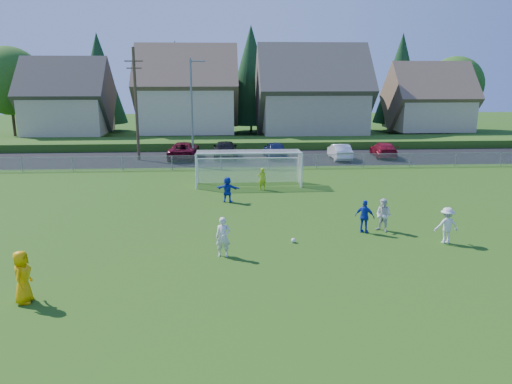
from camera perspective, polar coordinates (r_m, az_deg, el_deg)
ground at (r=20.41m, az=1.50°, el=-9.10°), size 160.00×160.00×0.00m
asphalt_lot at (r=46.95m, az=-1.57°, el=3.90°), size 60.00×60.00×0.00m
grass_embankment at (r=54.30m, az=-1.89°, el=5.64°), size 70.00×6.00×0.80m
soccer_ball at (r=23.75m, az=4.29°, el=-5.54°), size 0.22×0.22×0.22m
referee at (r=19.30m, az=-25.14°, el=-8.78°), size 0.61×0.93×1.90m
player_white_a at (r=21.80m, az=-3.78°, el=-5.16°), size 0.67×0.47×1.75m
player_white_b at (r=25.89m, az=14.36°, el=-2.60°), size 1.03×1.04×1.70m
player_white_c at (r=25.08m, az=20.95°, el=-3.57°), size 1.13×0.66×1.73m
player_blue_a at (r=25.50m, az=12.33°, el=-2.76°), size 1.04×0.87×1.67m
player_blue_b at (r=30.87m, az=-3.28°, el=0.29°), size 1.54×0.80×1.59m
goalkeeper at (r=34.00m, az=0.71°, el=1.51°), size 0.59×0.41×1.54m
car_c at (r=47.16m, az=-8.26°, el=4.76°), size 2.75×5.66×1.55m
car_d at (r=47.04m, az=-3.54°, el=4.87°), size 2.28×5.48×1.58m
car_e at (r=47.01m, az=2.16°, el=4.87°), size 2.08×4.67×1.56m
car_f at (r=46.86m, az=9.55°, el=4.58°), size 1.54×4.34×1.43m
car_g at (r=49.03m, az=14.37°, el=4.71°), size 2.43×4.96×1.39m
soccer_goal at (r=35.40m, az=-0.86°, el=3.40°), size 7.42×1.90×2.50m
chainlink_fence at (r=41.43m, az=-1.28°, el=3.48°), size 52.06×0.06×1.20m
streetlight at (r=44.93m, az=-7.29°, el=9.58°), size 1.38×0.18×9.00m
utility_pole at (r=46.48m, az=-13.55°, el=9.82°), size 1.60×0.26×10.00m
houses_row at (r=61.33m, az=-0.29°, el=13.04°), size 53.90×11.45×13.27m
tree_row at (r=67.55m, az=-1.43°, el=12.73°), size 65.98×12.36×13.80m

